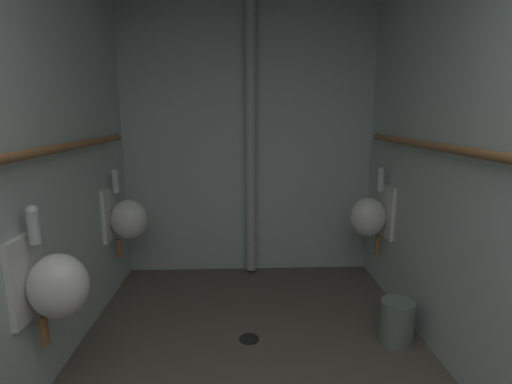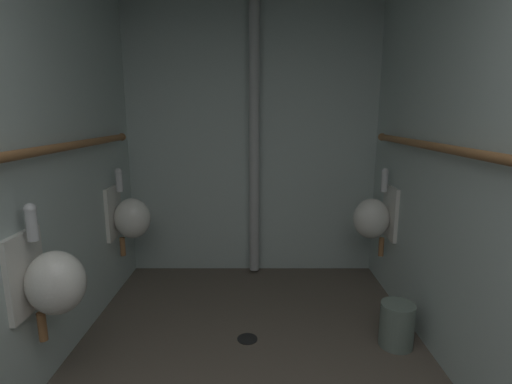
% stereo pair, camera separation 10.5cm
% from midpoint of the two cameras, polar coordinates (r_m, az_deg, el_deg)
% --- Properties ---
extents(wall_left, '(0.06, 3.57, 2.55)m').
position_cam_midpoint_polar(wall_left, '(2.25, -34.09, 3.13)').
color(wall_left, '#B2C2BE').
rests_on(wall_left, ground).
extents(wall_right, '(0.06, 3.57, 2.55)m').
position_cam_midpoint_polar(wall_right, '(2.27, 30.39, 3.58)').
color(wall_right, '#B2C2BE').
rests_on(wall_right, ground).
extents(wall_back, '(2.47, 0.06, 2.55)m').
position_cam_midpoint_polar(wall_back, '(3.66, -1.99, 7.59)').
color(wall_back, '#B2C2BE').
rests_on(wall_back, ground).
extents(urinal_left_mid, '(0.32, 0.30, 0.76)m').
position_cam_midpoint_polar(urinal_left_mid, '(2.27, -29.06, -11.91)').
color(urinal_left_mid, silver).
extents(urinal_left_far, '(0.32, 0.30, 0.76)m').
position_cam_midpoint_polar(urinal_left_far, '(3.37, -19.60, -3.72)').
color(urinal_left_far, silver).
extents(urinal_right_mid, '(0.32, 0.30, 0.76)m').
position_cam_midpoint_polar(urinal_right_mid, '(3.38, 15.84, -3.46)').
color(urinal_right_mid, silver).
extents(supply_pipe_left, '(0.06, 2.82, 0.06)m').
position_cam_midpoint_polar(supply_pipe_left, '(2.22, -31.90, 4.82)').
color(supply_pipe_left, '#936038').
extents(supply_pipe_right, '(0.06, 2.86, 0.06)m').
position_cam_midpoint_polar(supply_pipe_right, '(2.22, 28.51, 5.15)').
color(supply_pipe_right, '#936038').
extents(standpipe_back_wall, '(0.09, 0.09, 2.50)m').
position_cam_midpoint_polar(standpipe_back_wall, '(3.55, -1.66, 7.47)').
color(standpipe_back_wall, '#B2B2B2').
rests_on(standpipe_back_wall, ground).
extents(floor_drain, '(0.14, 0.14, 0.01)m').
position_cam_midpoint_polar(floor_drain, '(2.83, -2.18, -20.99)').
color(floor_drain, black).
rests_on(floor_drain, ground).
extents(waste_bin, '(0.22, 0.22, 0.30)m').
position_cam_midpoint_polar(waste_bin, '(2.87, 19.20, -17.80)').
color(waste_bin, slate).
rests_on(waste_bin, ground).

